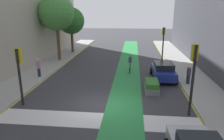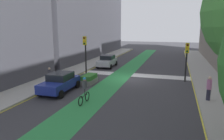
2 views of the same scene
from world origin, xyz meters
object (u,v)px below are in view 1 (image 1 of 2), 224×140
at_px(pedestrian_sidewalk_left_a, 39,67).
at_px(street_tree_far, 71,21).
at_px(median_planter, 152,86).
at_px(traffic_signal_far_right, 163,37).
at_px(traffic_signal_near_left, 19,66).
at_px(pedestrian_sidewalk_right_a, 189,75).
at_px(cyclist_in_lane, 130,63).
at_px(traffic_signal_near_right, 194,67).
at_px(car_blue_right_far, 163,71).
at_px(street_tree_near, 56,13).

relative_size(pedestrian_sidewalk_left_a, street_tree_far, 0.27).
height_order(street_tree_far, median_planter, street_tree_far).
bearing_deg(pedestrian_sidewalk_left_a, traffic_signal_far_right, 35.67).
distance_m(street_tree_far, median_planter, 18.03).
bearing_deg(traffic_signal_near_left, street_tree_far, 95.29).
xyz_separation_m(traffic_signal_near_left, median_planter, (8.77, 3.27, -2.28)).
bearing_deg(traffic_signal_far_right, median_planter, -101.11).
relative_size(pedestrian_sidewalk_right_a, median_planter, 0.72).
xyz_separation_m(cyclist_in_lane, pedestrian_sidewalk_right_a, (4.95, -3.27, -0.04)).
relative_size(traffic_signal_near_left, median_planter, 1.77).
xyz_separation_m(traffic_signal_near_right, pedestrian_sidewalk_left_a, (-12.12, 5.87, -1.97)).
height_order(traffic_signal_near_right, cyclist_in_lane, traffic_signal_near_right).
height_order(traffic_signal_near_right, pedestrian_sidewalk_left_a, traffic_signal_near_right).
bearing_deg(pedestrian_sidewalk_right_a, street_tree_far, 137.46).
bearing_deg(street_tree_far, cyclist_in_lane, -46.80).
relative_size(car_blue_right_far, cyclist_in_lane, 2.28).
bearing_deg(cyclist_in_lane, traffic_signal_near_right, -66.45).
height_order(traffic_signal_near_left, car_blue_right_far, traffic_signal_near_left).
distance_m(pedestrian_sidewalk_right_a, street_tree_far, 18.74).
relative_size(pedestrian_sidewalk_right_a, street_tree_near, 0.20).
bearing_deg(car_blue_right_far, street_tree_near, 152.80).
bearing_deg(median_planter, street_tree_far, 126.30).
bearing_deg(cyclist_in_lane, traffic_signal_far_right, 57.10).
bearing_deg(median_planter, traffic_signal_near_right, -61.56).
height_order(pedestrian_sidewalk_right_a, median_planter, pedestrian_sidewalk_right_a).
xyz_separation_m(pedestrian_sidewalk_right_a, street_tree_near, (-13.82, 7.55, 4.84)).
xyz_separation_m(traffic_signal_near_right, traffic_signal_far_right, (0.23, 14.74, -0.15)).
bearing_deg(pedestrian_sidewalk_left_a, cyclist_in_lane, 18.00).
relative_size(pedestrian_sidewalk_left_a, median_planter, 0.81).
bearing_deg(traffic_signal_near_right, median_planter, 118.44).
xyz_separation_m(traffic_signal_far_right, pedestrian_sidewalk_right_a, (0.97, -9.42, -1.93)).
height_order(traffic_signal_far_right, car_blue_right_far, traffic_signal_far_right).
bearing_deg(street_tree_far, median_planter, -53.70).
xyz_separation_m(car_blue_right_far, pedestrian_sidewalk_left_a, (-11.43, -0.87, 0.24)).
bearing_deg(traffic_signal_far_right, street_tree_near, -171.71).
bearing_deg(pedestrian_sidewalk_right_a, car_blue_right_far, 143.19).
distance_m(traffic_signal_far_right, pedestrian_sidewalk_right_a, 9.66).
xyz_separation_m(pedestrian_sidewalk_left_a, street_tree_far, (-0.22, 11.87, 3.57)).
bearing_deg(traffic_signal_far_right, pedestrian_sidewalk_left_a, -144.33).
bearing_deg(traffic_signal_near_left, traffic_signal_far_right, 52.72).
bearing_deg(pedestrian_sidewalk_right_a, median_planter, -151.59).
height_order(street_tree_near, street_tree_far, street_tree_near).
distance_m(pedestrian_sidewalk_left_a, median_planter, 10.43).
xyz_separation_m(traffic_signal_far_right, pedestrian_sidewalk_left_a, (-12.35, -8.86, -1.82)).
height_order(traffic_signal_near_right, street_tree_near, street_tree_near).
height_order(car_blue_right_far, pedestrian_sidewalk_right_a, pedestrian_sidewalk_right_a).
height_order(traffic_signal_near_right, traffic_signal_far_right, traffic_signal_near_right).
bearing_deg(traffic_signal_far_right, cyclist_in_lane, -122.90).
xyz_separation_m(traffic_signal_near_left, street_tree_far, (-1.61, 17.40, 1.93)).
bearing_deg(car_blue_right_far, street_tree_far, 136.62).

